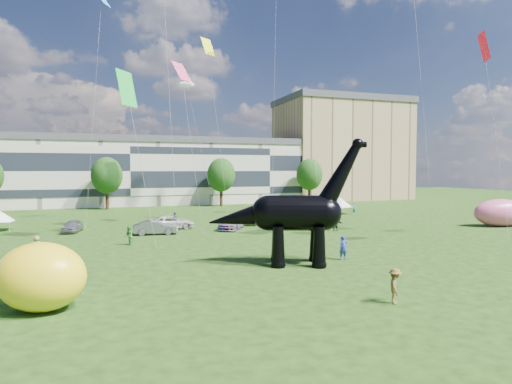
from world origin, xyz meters
name	(u,v)px	position (x,y,z in m)	size (l,w,h in m)	color
ground	(303,278)	(0.00, 0.00, 0.00)	(220.00, 220.00, 0.00)	#16330C
terrace_row	(129,174)	(-8.00, 62.00, 6.00)	(78.00, 11.00, 12.00)	beige
apartment_block	(341,152)	(40.00, 65.00, 11.00)	(28.00, 18.00, 22.00)	tan
tree_mid_left	(107,172)	(-12.00, 53.00, 6.29)	(5.20, 5.20, 9.44)	#382314
tree_mid_right	(221,172)	(8.00, 53.00, 6.29)	(5.20, 5.20, 9.44)	#382314
tree_far_right	(309,172)	(26.00, 53.00, 6.29)	(5.20, 5.20, 9.44)	#382314
dinosaur_sculpture	(291,215)	(0.88, 3.98, 3.52)	(11.22, 5.50, 9.33)	black
car_silver	(72,226)	(-15.33, 25.82, 0.68)	(1.60, 3.97, 1.35)	#A9A8AC
car_grey	(155,227)	(-6.97, 21.28, 0.74)	(1.58, 4.52, 1.49)	slate
car_white	(171,222)	(-4.90, 25.01, 0.75)	(2.49, 5.39, 1.50)	silver
car_dark	(232,223)	(1.63, 22.66, 0.75)	(2.11, 5.18, 1.50)	#595960
gazebo_near	(257,208)	(5.74, 25.55, 2.04)	(5.44, 5.44, 2.90)	silver
gazebo_far	(339,202)	(21.76, 33.64, 1.81)	(4.90, 4.90, 2.57)	white
inflatable_pink	(500,213)	(32.68, 14.73, 1.64)	(6.55, 3.28, 3.28)	#EC5B90
inflatable_yellow	(41,277)	(-14.48, -1.62, 1.65)	(4.30, 3.31, 3.31)	yellow
visitors	(227,233)	(-1.03, 14.53, 0.88)	(56.00, 39.65, 1.85)	#307478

